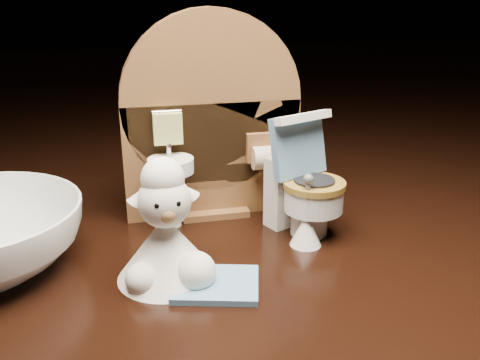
% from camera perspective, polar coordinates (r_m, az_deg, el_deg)
% --- Properties ---
extents(backdrop_panel, '(0.13, 0.05, 0.15)m').
position_cam_1_polar(backdrop_panel, '(0.39, -3.13, 5.48)').
color(backdrop_panel, brown).
rests_on(backdrop_panel, ground).
extents(toy_toilet, '(0.05, 0.06, 0.08)m').
position_cam_1_polar(toy_toilet, '(0.37, 6.72, -0.95)').
color(toy_toilet, white).
rests_on(toy_toilet, ground).
extents(bath_mat, '(0.06, 0.05, 0.00)m').
position_cam_1_polar(bath_mat, '(0.31, -2.58, -11.05)').
color(bath_mat, '#5F87AA').
rests_on(bath_mat, ground).
extents(toilet_brush, '(0.02, 0.02, 0.05)m').
position_cam_1_polar(toilet_brush, '(0.36, 7.08, -4.97)').
color(toilet_brush, white).
rests_on(toilet_brush, ground).
extents(plush_lamb, '(0.06, 0.06, 0.08)m').
position_cam_1_polar(plush_lamb, '(0.31, -7.82, -6.15)').
color(plush_lamb, white).
rests_on(plush_lamb, ground).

